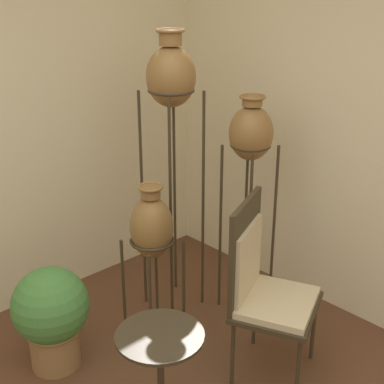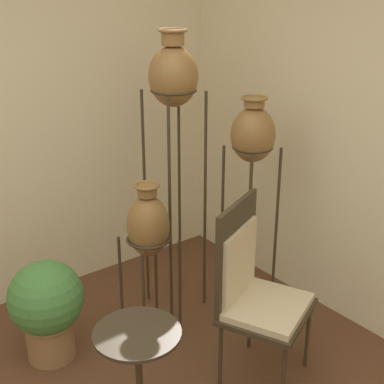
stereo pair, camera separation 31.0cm
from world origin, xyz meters
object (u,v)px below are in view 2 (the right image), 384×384
Objects in this scene: vase_stand_medium at (253,140)px; potted_plant at (47,306)px; vase_stand_tall at (173,83)px; chair at (253,286)px; side_table at (139,364)px; vase_stand_short at (148,227)px.

vase_stand_medium is 1.66m from potted_plant.
vase_stand_tall is 1.60m from potted_plant.
potted_plant is (-0.99, -0.02, -1.26)m from vase_stand_tall.
chair reaches higher than side_table.
chair is at bearing -96.61° from vase_stand_tall.
chair is at bearing 2.42° from side_table.
vase_stand_tall reaches higher than vase_stand_short.
side_table is (-1.26, -0.55, -0.79)m from vase_stand_medium.
vase_stand_short is at bearing -149.28° from vase_stand_tall.
vase_stand_medium is (0.35, -0.38, -0.35)m from vase_stand_tall.
vase_stand_tall is at bearing 132.34° from vase_stand_medium.
vase_stand_tall is 1.26× the size of vase_stand_medium.
potted_plant is (-0.09, 0.92, -0.11)m from side_table.
vase_stand_short is (-0.71, 0.17, -0.48)m from vase_stand_medium.
vase_stand_tall is at bearing 45.84° from side_table.
vase_stand_tall is 1.37m from chair.
vase_stand_short is at bearing 166.92° from vase_stand_medium.
vase_stand_medium is at bearing -13.08° from vase_stand_short.
potted_plant is (-1.34, 0.37, -0.90)m from vase_stand_medium.
vase_stand_short is 0.76m from chair.
vase_stand_medium is at bearing -47.66° from vase_stand_tall.
vase_stand_tall is at bearing 59.92° from chair.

